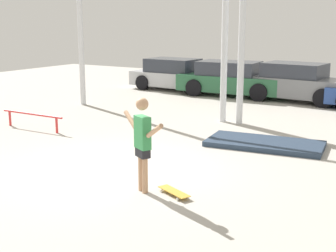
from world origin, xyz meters
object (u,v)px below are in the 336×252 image
object	(u,v)px
skateboard	(174,192)
parked_car_grey	(297,83)
parked_car_silver	(175,75)
manual_pad	(265,144)
skateboarder	(143,139)
grind_rail	(32,117)
parked_car_green	(232,79)

from	to	relation	value
skateboard	parked_car_grey	distance (m)	11.32
parked_car_silver	manual_pad	bearing A→B (deg)	-44.53
skateboarder	grind_rail	size ratio (longest dim) A/B	0.77
manual_pad	parked_car_grey	size ratio (longest dim) A/B	0.67
parked_car_silver	skateboarder	bearing A→B (deg)	-60.22
parked_car_green	parked_car_grey	bearing A→B (deg)	-1.81
grind_rail	parked_car_grey	distance (m)	10.24
skateboard	skateboarder	bearing A→B (deg)	-143.08
skateboard	grind_rail	world-z (taller)	grind_rail
skateboarder	manual_pad	size ratio (longest dim) A/B	0.62
grind_rail	parked_car_silver	bearing A→B (deg)	93.30
grind_rail	parked_car_green	size ratio (longest dim) A/B	0.50
grind_rail	parked_car_silver	world-z (taller)	parked_car_silver
skateboard	grind_rail	size ratio (longest dim) A/B	0.34
skateboard	manual_pad	distance (m)	4.13
grind_rail	parked_car_grey	world-z (taller)	parked_car_grey
manual_pad	parked_car_silver	distance (m)	10.06
skateboarder	parked_car_green	bearing A→B (deg)	134.32
manual_pad	grind_rail	bearing A→B (deg)	-164.84
manual_pad	parked_car_silver	bearing A→B (deg)	133.87
skateboarder	parked_car_grey	size ratio (longest dim) A/B	0.41
skateboarder	parked_car_grey	distance (m)	11.40
skateboarder	manual_pad	bearing A→B (deg)	107.57
skateboard	grind_rail	bearing A→B (deg)	-177.21
manual_pad	grind_rail	xyz separation A→B (m)	(-6.44, -1.75, 0.31)
skateboard	parked_car_green	distance (m)	11.81
parked_car_green	parked_car_grey	xyz separation A→B (m)	(2.73, 0.10, 0.02)
skateboarder	parked_car_green	world-z (taller)	skateboarder
skateboard	parked_car_silver	bearing A→B (deg)	144.37
skateboard	parked_car_grey	bearing A→B (deg)	119.36
skateboard	parked_car_silver	xyz separation A→B (m)	(-6.75, 11.36, 0.61)
manual_pad	parked_car_grey	bearing A→B (deg)	100.61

